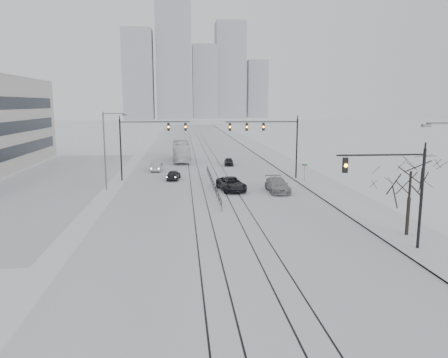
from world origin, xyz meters
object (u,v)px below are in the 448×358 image
sedan_nb_front (231,184)px  sedan_nb_far (229,162)px  sedan_sb_inner (174,175)px  sedan_sb_outer (157,167)px  traffic_mast_near (399,185)px  bare_tree (411,178)px  sedan_nb_right (277,185)px  box_truck (181,151)px

sedan_nb_front → sedan_nb_far: sedan_nb_front is taller
sedan_sb_inner → sedan_sb_outer: 8.20m
traffic_mast_near → bare_tree: 3.85m
bare_tree → sedan_sb_inner: size_ratio=1.60×
traffic_mast_near → sedan_sb_outer: 41.91m
sedan_nb_right → box_truck: (-10.89, 28.36, 0.91)m
bare_tree → box_truck: (-16.96, 45.92, -2.79)m
bare_tree → sedan_sb_outer: size_ratio=1.45×
sedan_sb_inner → bare_tree: bearing=131.5°
sedan_sb_outer → sedan_nb_far: 12.44m
sedan_sb_inner → sedan_nb_front: size_ratio=0.69×
sedan_nb_right → sedan_sb_outer: bearing=130.3°
bare_tree → sedan_nb_far: 40.94m
box_truck → sedan_nb_right: bearing=110.1°
sedan_nb_front → sedan_nb_far: bearing=75.3°
sedan_nb_right → sedan_nb_far: 22.37m
bare_tree → sedan_sb_inner: 32.49m
bare_tree → sedan_nb_front: 22.24m
traffic_mast_near → sedan_sb_inner: size_ratio=1.83×
sedan_nb_front → box_truck: box_truck is taller
sedan_sb_inner → box_truck: box_truck is taller
sedan_sb_inner → sedan_nb_right: bearing=149.9°
sedan_sb_outer → sedan_nb_far: sedan_sb_outer is taller
sedan_sb_inner → box_truck: 19.18m
sedan_sb_inner → box_truck: bearing=-85.3°
sedan_nb_far → sedan_nb_right: bearing=-77.1°
bare_tree → sedan_sb_outer: (-20.60, 34.56, -3.79)m
bare_tree → sedan_nb_front: bearing=120.7°
bare_tree → sedan_sb_outer: 40.41m
traffic_mast_near → sedan_sb_outer: (-18.19, 37.56, -3.87)m
bare_tree → sedan_sb_inner: (-17.97, 26.79, -3.84)m
sedan_sb_outer → sedan_nb_far: size_ratio=1.17×
sedan_nb_right → sedan_nb_far: (-3.20, 22.13, -0.18)m
sedan_nb_front → box_truck: size_ratio=0.45×
sedan_nb_right → sedan_nb_far: bearing=98.0°
sedan_sb_outer → sedan_nb_right: size_ratio=0.77×
sedan_sb_outer → sedan_nb_right: sedan_nb_right is taller
traffic_mast_near → sedan_nb_far: 43.42m
sedan_sb_inner → sedan_nb_front: 10.43m
sedan_nb_front → sedan_nb_far: 20.93m
traffic_mast_near → sedan_sb_inner: (-15.56, 29.79, -3.91)m
traffic_mast_near → sedan_nb_right: bearing=100.1°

